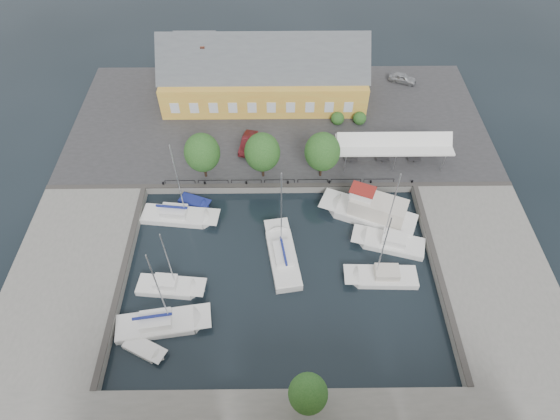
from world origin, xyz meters
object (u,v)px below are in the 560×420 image
west_boat_a (179,217)px  west_boat_c (170,287)px  tent_canopy (394,145)px  east_boat_b (382,277)px  launch_nw (194,202)px  west_boat_d (161,324)px  trawler (372,212)px  east_boat_a (390,243)px  car_red (248,143)px  launch_sw (145,349)px  car_silver (403,78)px  center_sailboat (283,256)px  warehouse (260,76)px

west_boat_a → west_boat_c: size_ratio=1.22×
tent_canopy → east_boat_b: 17.49m
east_boat_b → launch_nw: (-20.75, 10.85, -0.17)m
east_boat_b → west_boat_d: size_ratio=0.87×
trawler → east_boat_a: east_boat_a is taller
west_boat_d → launch_nw: size_ratio=3.00×
car_red → east_boat_b: east_boat_b is taller
west_boat_d → launch_sw: size_ratio=2.73×
trawler → west_boat_c: bearing=-157.1°
car_silver → trawler: trawler is taller
tent_canopy → east_boat_b: bearing=-101.5°
west_boat_d → east_boat_a: bearing=21.9°
east_boat_b → trawler: bearing=90.4°
center_sailboat → west_boat_d: size_ratio=1.04×
trawler → west_boat_d: size_ratio=0.94×
east_boat_a → tent_canopy: bearing=81.1°
west_boat_a → launch_sw: bearing=-93.9°
warehouse → west_boat_d: bearing=-104.1°
car_silver → car_red: car_red is taller
east_boat_b → west_boat_c: bearing=-177.5°
warehouse → trawler: 26.16m
west_boat_a → west_boat_d: west_boat_d is taller
west_boat_a → car_silver: bearing=40.1°
center_sailboat → west_boat_c: (-11.61, -3.63, -0.10)m
center_sailboat → car_red: bearing=104.0°
west_boat_a → east_boat_a: bearing=-9.7°
car_red → east_boat_a: (16.05, -15.12, -1.49)m
car_red → trawler: 18.37m
warehouse → tent_canopy: warehouse is taller
trawler → west_boat_a: 22.25m
west_boat_d → car_red: bearing=72.8°
car_red → launch_nw: car_red is taller
west_boat_c → launch_sw: 6.76m
center_sailboat → trawler: size_ratio=1.10×
east_boat_b → car_silver: bearing=76.7°
launch_sw → center_sailboat: bearing=38.2°
warehouse → west_boat_c: size_ratio=2.93×
center_sailboat → launch_nw: bearing=141.8°
launch_sw → car_silver: bearing=52.9°
west_boat_a → launch_nw: (1.54, 2.40, -0.18)m
tent_canopy → car_red: size_ratio=3.07×
launch_nw → east_boat_a: bearing=-16.2°
warehouse → east_boat_b: 33.63m
car_silver → center_sailboat: center_sailboat is taller
west_boat_c → launch_nw: (1.21, 11.81, -0.17)m
center_sailboat → west_boat_c: 12.17m
west_boat_c → launch_sw: west_boat_c is taller
east_boat_b → launch_sw: size_ratio=2.38×
car_silver → west_boat_c: (-29.99, -34.96, -1.43)m
east_boat_a → warehouse: bearing=119.2°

